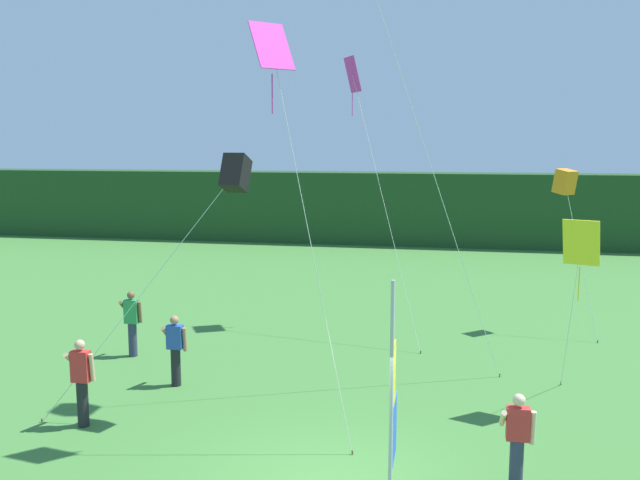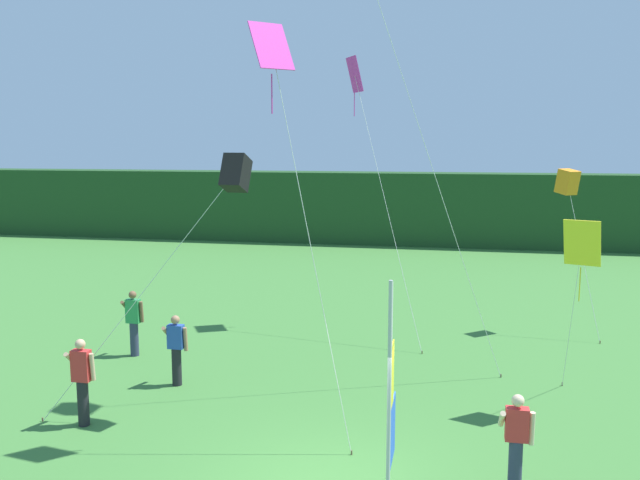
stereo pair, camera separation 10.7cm
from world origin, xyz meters
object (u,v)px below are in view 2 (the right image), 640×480
object	(u,v)px
banner_flag	(391,401)
person_far_left	(516,439)
kite_black_box_5	(235,174)
kite_magenta_diamond_3	(357,85)
kite_magenta_diamond_2	(275,64)
person_mid_field	(82,379)
kite_orange_box_1	(568,182)
person_near_banner	(176,348)
kite_yellow_diamond_4	(581,248)
person_far_right	(134,321)

from	to	relation	value
banner_flag	person_far_left	size ratio (longest dim) A/B	2.27
person_far_left	kite_black_box_5	distance (m)	7.02
kite_magenta_diamond_3	kite_magenta_diamond_2	bearing A→B (deg)	-91.63
person_mid_field	kite_orange_box_1	world-z (taller)	kite_orange_box_1
person_near_banner	kite_black_box_5	world-z (taller)	kite_black_box_5
kite_yellow_diamond_4	kite_orange_box_1	bearing A→B (deg)	84.14
person_near_banner	kite_magenta_diamond_2	xyz separation A→B (m)	(2.96, -2.10, 6.03)
kite_magenta_diamond_3	kite_black_box_5	world-z (taller)	kite_magenta_diamond_3
kite_magenta_diamond_3	person_far_right	bearing A→B (deg)	-138.89
kite_orange_box_1	kite_magenta_diamond_3	size ratio (longest dim) A/B	0.59
kite_magenta_diamond_3	kite_yellow_diamond_4	bearing A→B (deg)	-48.03
banner_flag	person_near_banner	distance (m)	6.94
banner_flag	kite_orange_box_1	xyz separation A→B (m)	(4.04, 11.11, 2.66)
person_near_banner	kite_yellow_diamond_4	xyz separation A→B (m)	(8.68, 0.23, 2.55)
person_far_right	person_near_banner	bearing A→B (deg)	-42.86
person_far_left	person_far_right	distance (m)	10.55
person_far_left	kite_orange_box_1	bearing A→B (deg)	78.11
kite_orange_box_1	kite_black_box_5	world-z (taller)	kite_black_box_5
person_near_banner	person_far_left	world-z (taller)	person_near_banner
person_mid_field	banner_flag	bearing A→B (deg)	-17.24
kite_black_box_5	kite_magenta_diamond_3	bearing A→B (deg)	80.32
kite_orange_box_1	person_near_banner	bearing A→B (deg)	-144.29
person_near_banner	person_far_right	distance (m)	2.68
kite_magenta_diamond_3	kite_black_box_5	xyz separation A→B (m)	(-1.29, -7.59, -2.31)
person_mid_field	kite_yellow_diamond_4	bearing A→B (deg)	15.68
banner_flag	kite_magenta_diamond_2	size ratio (longest dim) A/B	0.47
person_mid_field	person_far_right	xyz separation A→B (m)	(-1.06, 4.28, -0.01)
kite_orange_box_1	kite_magenta_diamond_2	distance (m)	11.18
kite_orange_box_1	kite_yellow_diamond_4	size ratio (longest dim) A/B	1.19
banner_flag	kite_magenta_diamond_3	bearing A→B (deg)	101.16
banner_flag	kite_black_box_5	size ratio (longest dim) A/B	0.68
person_mid_field	kite_orange_box_1	size ratio (longest dim) A/B	0.37
person_far_left	kite_yellow_diamond_4	world-z (taller)	kite_yellow_diamond_4
person_far_left	kite_orange_box_1	size ratio (longest dim) A/B	0.33
person_near_banner	person_mid_field	world-z (taller)	person_mid_field
person_near_banner	person_mid_field	bearing A→B (deg)	-110.13
person_near_banner	kite_yellow_diamond_4	world-z (taller)	kite_yellow_diamond_4
kite_yellow_diamond_4	kite_black_box_5	size ratio (longest dim) A/B	0.75
kite_yellow_diamond_4	kite_magenta_diamond_2	bearing A→B (deg)	-157.82
person_mid_field	kite_magenta_diamond_2	xyz separation A→B (m)	(3.86, 0.36, 5.97)
person_far_left	kite_magenta_diamond_2	bearing A→B (deg)	163.50
banner_flag	kite_orange_box_1	bearing A→B (deg)	70.03
kite_orange_box_1	kite_yellow_diamond_4	bearing A→B (deg)	-95.86
kite_magenta_diamond_3	kite_yellow_diamond_4	distance (m)	9.04
person_mid_field	person_far_right	size ratio (longest dim) A/B	1.01
person_near_banner	kite_magenta_diamond_3	bearing A→B (deg)	63.19
kite_magenta_diamond_3	person_near_banner	bearing A→B (deg)	-116.81
person_mid_field	person_far_right	bearing A→B (deg)	103.94
person_far_right	kite_magenta_diamond_2	bearing A→B (deg)	-38.57
banner_flag	kite_magenta_diamond_3	distance (m)	12.23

